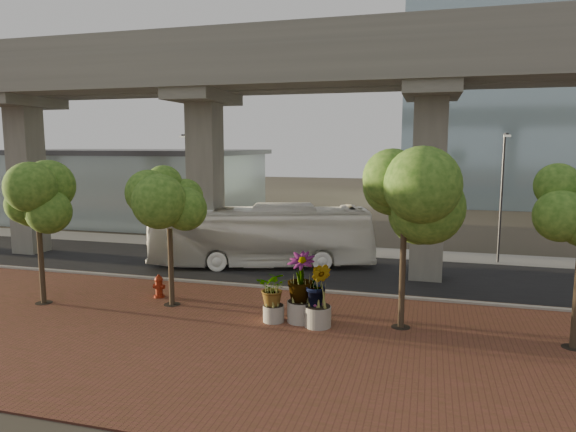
# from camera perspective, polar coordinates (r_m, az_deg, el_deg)

# --- Properties ---
(ground) EXTENTS (160.00, 160.00, 0.00)m
(ground) POSITION_cam_1_polar(r_m,az_deg,el_deg) (25.93, 1.45, -7.13)
(ground) COLOR #3B372B
(ground) RESTS_ON ground
(brick_plaza) EXTENTS (70.00, 13.00, 0.06)m
(brick_plaza) POSITION_cam_1_polar(r_m,az_deg,el_deg) (18.63, -4.67, -13.19)
(brick_plaza) COLOR brown
(brick_plaza) RESTS_ON ground
(asphalt_road) EXTENTS (90.00, 8.00, 0.04)m
(asphalt_road) POSITION_cam_1_polar(r_m,az_deg,el_deg) (27.81, 2.46, -6.06)
(asphalt_road) COLOR black
(asphalt_road) RESTS_ON ground
(curb_strip) EXTENTS (70.00, 0.25, 0.16)m
(curb_strip) POSITION_cam_1_polar(r_m,az_deg,el_deg) (24.04, 0.29, -8.14)
(curb_strip) COLOR #9D9A92
(curb_strip) RESTS_ON ground
(far_sidewalk) EXTENTS (90.00, 3.00, 0.06)m
(far_sidewalk) POSITION_cam_1_polar(r_m,az_deg,el_deg) (33.06, 4.61, -3.81)
(far_sidewalk) COLOR #9D9A92
(far_sidewalk) RESTS_ON ground
(transit_viaduct) EXTENTS (72.00, 5.60, 12.40)m
(transit_viaduct) POSITION_cam_1_polar(r_m,az_deg,el_deg) (26.99, 2.55, 9.09)
(transit_viaduct) COLOR gray
(transit_viaduct) RESTS_ON ground
(station_pavilion) EXTENTS (23.00, 13.00, 6.30)m
(station_pavilion) POSITION_cam_1_polar(r_m,az_deg,el_deg) (48.11, -17.40, 3.37)
(station_pavilion) COLOR silver
(station_pavilion) RESTS_ON ground
(transit_bus) EXTENTS (12.58, 6.23, 3.42)m
(transit_bus) POSITION_cam_1_polar(r_m,az_deg,el_deg) (28.49, -2.89, -2.25)
(transit_bus) COLOR white
(transit_bus) RESTS_ON ground
(fire_hydrant) EXTENTS (0.51, 0.46, 1.02)m
(fire_hydrant) POSITION_cam_1_polar(r_m,az_deg,el_deg) (23.49, -14.14, -7.59)
(fire_hydrant) COLOR maroon
(fire_hydrant) RESTS_ON ground
(planter_front) EXTENTS (1.80, 1.80, 1.98)m
(planter_front) POSITION_cam_1_polar(r_m,az_deg,el_deg) (19.60, -1.62, -8.30)
(planter_front) COLOR gray
(planter_front) RESTS_ON ground
(planter_right) EXTENTS (2.51, 2.51, 2.68)m
(planter_right) POSITION_cam_1_polar(r_m,az_deg,el_deg) (19.45, 1.42, -7.14)
(planter_right) COLOR gray
(planter_right) RESTS_ON ground
(planter_left) EXTENTS (2.19, 2.19, 2.41)m
(planter_left) POSITION_cam_1_polar(r_m,az_deg,el_deg) (19.03, 3.36, -7.98)
(planter_left) COLOR #A49C94
(planter_left) RESTS_ON ground
(street_tree_far_west) EXTENTS (3.60, 3.60, 6.01)m
(street_tree_far_west) POSITION_cam_1_polar(r_m,az_deg,el_deg) (23.65, -26.10, 1.46)
(street_tree_far_west) COLOR #463428
(street_tree_far_west) RESTS_ON ground
(street_tree_near_west) EXTENTS (3.50, 3.50, 5.87)m
(street_tree_near_west) POSITION_cam_1_polar(r_m,az_deg,el_deg) (21.59, -13.09, 1.27)
(street_tree_near_west) COLOR #463428
(street_tree_near_west) RESTS_ON ground
(street_tree_near_east) EXTENTS (3.92, 3.92, 6.57)m
(street_tree_near_east) POSITION_cam_1_polar(r_m,az_deg,el_deg) (18.75, 12.85, 1.88)
(street_tree_near_east) COLOR #463428
(street_tree_near_east) RESTS_ON ground
(streetlamp_west) EXTENTS (0.36, 1.07, 7.36)m
(streetlamp_west) POSITION_cam_1_polar(r_m,az_deg,el_deg) (34.85, -10.94, 3.78)
(streetlamp_west) COLOR #2C2C31
(streetlamp_west) RESTS_ON ground
(streetlamp_east) EXTENTS (0.36, 1.06, 7.33)m
(streetlamp_east) POSITION_cam_1_polar(r_m,az_deg,el_deg) (31.20, 22.69, 2.81)
(streetlamp_east) COLOR #2E2F34
(streetlamp_east) RESTS_ON ground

